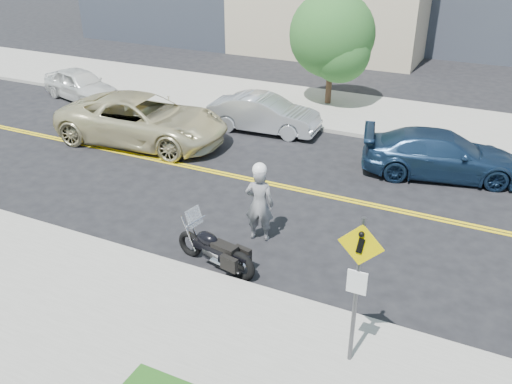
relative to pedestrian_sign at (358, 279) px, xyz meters
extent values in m
plane|color=black|center=(-4.20, 6.31, -1.96)|extent=(120.00, 120.00, 0.00)
cube|color=#9E9B91|center=(-4.20, -1.19, -1.89)|extent=(60.00, 5.00, 0.15)
cube|color=#9E9B91|center=(-4.20, 13.81, -1.89)|extent=(60.00, 5.00, 0.15)
cylinder|color=#4C4C51|center=(0.00, 0.01, -0.31)|extent=(0.08, 0.08, 3.00)
cube|color=#F9D800|center=(0.00, -0.02, 0.69)|extent=(0.78, 0.03, 0.78)
cube|color=white|center=(0.00, -0.02, -0.06)|extent=(0.35, 0.03, 0.45)
imported|color=#A3A4A7|center=(-3.39, 3.28, -0.96)|extent=(0.81, 0.61, 2.00)
sphere|color=white|center=(-3.39, 3.28, -0.01)|extent=(0.36, 0.36, 0.36)
imported|color=beige|center=(-10.05, 7.50, -1.10)|extent=(6.42, 3.38, 1.72)
imported|color=white|center=(-15.69, 10.51, -1.28)|extent=(4.30, 2.58, 1.37)
imported|color=silver|center=(-6.57, 10.42, -1.26)|extent=(4.33, 1.77, 1.40)
imported|color=navy|center=(0.15, 9.24, -1.25)|extent=(5.26, 3.11, 1.43)
cylinder|color=#382619|center=(-5.36, 14.40, 0.00)|extent=(0.26, 0.26, 3.93)
sphere|color=#21581C|center=(-5.36, 14.40, 1.10)|extent=(3.53, 3.53, 3.53)
camera|label=1|loc=(1.69, -7.48, 5.48)|focal=38.00mm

